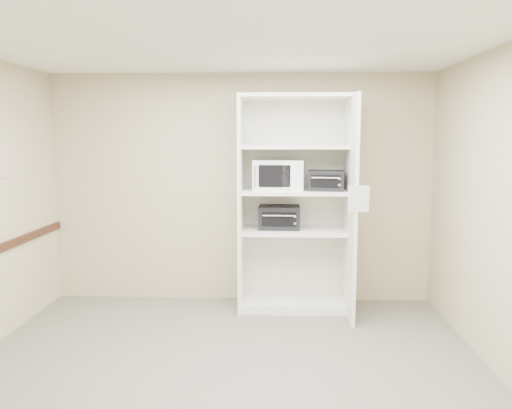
{
  "coord_description": "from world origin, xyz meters",
  "views": [
    {
      "loc": [
        0.41,
        -3.9,
        1.94
      ],
      "look_at": [
        0.21,
        1.25,
        1.26
      ],
      "focal_mm": 35.0,
      "sensor_mm": 36.0,
      "label": 1
    }
  ],
  "objects_px": {
    "shelving_unit": "(298,211)",
    "microwave": "(279,175)",
    "toaster_oven_upper": "(326,180)",
    "toaster_oven_lower": "(279,217)"
  },
  "relations": [
    {
      "from": "microwave",
      "to": "toaster_oven_lower",
      "type": "bearing_deg",
      "value": 62.07
    },
    {
      "from": "microwave",
      "to": "toaster_oven_upper",
      "type": "bearing_deg",
      "value": -5.23
    },
    {
      "from": "shelving_unit",
      "to": "microwave",
      "type": "relative_size",
      "value": 4.33
    },
    {
      "from": "toaster_oven_lower",
      "to": "shelving_unit",
      "type": "bearing_deg",
      "value": -11.34
    },
    {
      "from": "shelving_unit",
      "to": "microwave",
      "type": "bearing_deg",
      "value": 170.96
    },
    {
      "from": "toaster_oven_upper",
      "to": "toaster_oven_lower",
      "type": "bearing_deg",
      "value": 176.91
    },
    {
      "from": "shelving_unit",
      "to": "microwave",
      "type": "xyz_separation_m",
      "value": [
        -0.22,
        0.03,
        0.41
      ]
    },
    {
      "from": "shelving_unit",
      "to": "toaster_oven_upper",
      "type": "height_order",
      "value": "shelving_unit"
    },
    {
      "from": "shelving_unit",
      "to": "toaster_oven_lower",
      "type": "distance_m",
      "value": 0.23
    },
    {
      "from": "toaster_oven_upper",
      "to": "toaster_oven_lower",
      "type": "distance_m",
      "value": 0.68
    }
  ]
}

